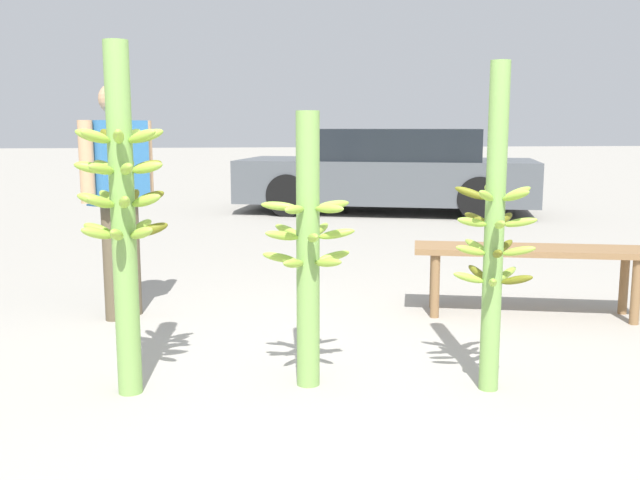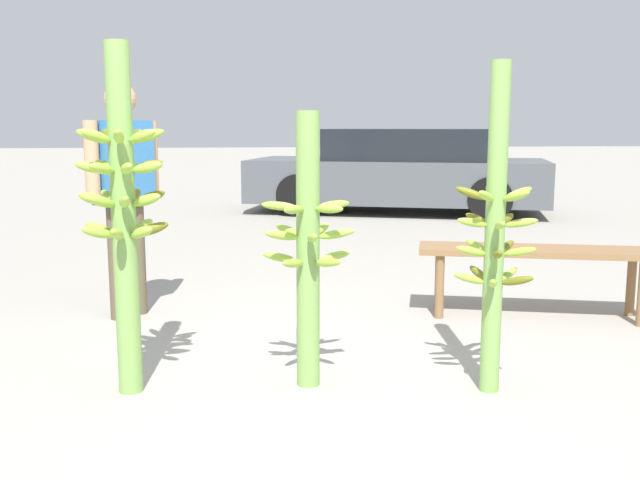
{
  "view_description": "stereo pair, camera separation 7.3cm",
  "coord_description": "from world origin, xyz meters",
  "px_view_note": "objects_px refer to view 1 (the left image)",
  "views": [
    {
      "loc": [
        -0.43,
        -3.12,
        1.28
      ],
      "look_at": [
        -0.0,
        0.25,
        0.73
      ],
      "focal_mm": 40.0,
      "sensor_mm": 36.0,
      "label": 1
    },
    {
      "loc": [
        -0.36,
        -3.12,
        1.28
      ],
      "look_at": [
        -0.0,
        0.25,
        0.73
      ],
      "focal_mm": 40.0,
      "sensor_mm": 36.0,
      "label": 2
    }
  ],
  "objects_px": {
    "parked_car": "(390,171)",
    "banana_stalk_center": "(308,248)",
    "vendor_person": "(118,180)",
    "banana_stalk_right": "(494,232)",
    "market_bench": "(532,257)",
    "banana_stalk_left": "(123,210)"
  },
  "relations": [
    {
      "from": "vendor_person",
      "to": "parked_car",
      "type": "bearing_deg",
      "value": 12.49
    },
    {
      "from": "banana_stalk_center",
      "to": "market_bench",
      "type": "bearing_deg",
      "value": 34.17
    },
    {
      "from": "vendor_person",
      "to": "banana_stalk_center",
      "type": "bearing_deg",
      "value": -101.07
    },
    {
      "from": "banana_stalk_left",
      "to": "market_bench",
      "type": "distance_m",
      "value": 2.78
    },
    {
      "from": "vendor_person",
      "to": "banana_stalk_right",
      "type": "bearing_deg",
      "value": -87.78
    },
    {
      "from": "market_bench",
      "to": "parked_car",
      "type": "bearing_deg",
      "value": 101.35
    },
    {
      "from": "vendor_person",
      "to": "market_bench",
      "type": "height_order",
      "value": "vendor_person"
    },
    {
      "from": "banana_stalk_left",
      "to": "market_bench",
      "type": "height_order",
      "value": "banana_stalk_left"
    },
    {
      "from": "banana_stalk_right",
      "to": "parked_car",
      "type": "height_order",
      "value": "banana_stalk_right"
    },
    {
      "from": "parked_car",
      "to": "banana_stalk_center",
      "type": "bearing_deg",
      "value": -178.44
    },
    {
      "from": "banana_stalk_left",
      "to": "banana_stalk_center",
      "type": "distance_m",
      "value": 0.89
    },
    {
      "from": "market_bench",
      "to": "banana_stalk_left",
      "type": "bearing_deg",
      "value": -141.2
    },
    {
      "from": "banana_stalk_right",
      "to": "market_bench",
      "type": "xyz_separation_m",
      "value": [
        0.77,
        1.29,
        -0.38
      ]
    },
    {
      "from": "banana_stalk_center",
      "to": "vendor_person",
      "type": "xyz_separation_m",
      "value": [
        -1.09,
        1.42,
        0.24
      ]
    },
    {
      "from": "vendor_person",
      "to": "parked_car",
      "type": "height_order",
      "value": "vendor_person"
    },
    {
      "from": "vendor_person",
      "to": "parked_car",
      "type": "relative_size",
      "value": 0.34
    },
    {
      "from": "banana_stalk_center",
      "to": "vendor_person",
      "type": "distance_m",
      "value": 1.81
    },
    {
      "from": "banana_stalk_left",
      "to": "vendor_person",
      "type": "distance_m",
      "value": 1.44
    },
    {
      "from": "banana_stalk_right",
      "to": "vendor_person",
      "type": "distance_m",
      "value": 2.53
    },
    {
      "from": "banana_stalk_center",
      "to": "market_bench",
      "type": "height_order",
      "value": "banana_stalk_center"
    },
    {
      "from": "banana_stalk_right",
      "to": "market_bench",
      "type": "bearing_deg",
      "value": 59.15
    },
    {
      "from": "vendor_person",
      "to": "parked_car",
      "type": "xyz_separation_m",
      "value": [
        3.1,
        5.63,
        -0.32
      ]
    }
  ]
}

